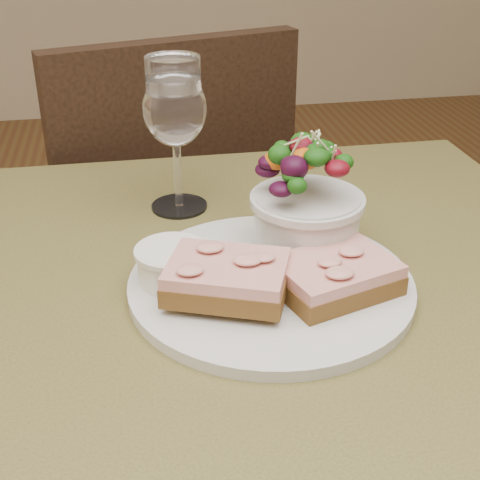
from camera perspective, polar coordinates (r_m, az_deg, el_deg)
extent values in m
cube|color=#4A3E1F|center=(0.67, 0.55, -6.79)|extent=(0.80, 0.80, 0.04)
cylinder|color=black|center=(1.18, -19.71, -13.57)|extent=(0.05, 0.05, 0.71)
cylinder|color=black|center=(1.24, 13.30, -10.24)|extent=(0.05, 0.05, 0.71)
cube|color=black|center=(1.40, -7.66, -0.31)|extent=(0.52, 0.52, 0.04)
cube|color=black|center=(1.14, -5.16, 5.52)|extent=(0.41, 0.16, 0.45)
cube|color=black|center=(1.52, -7.11, -7.78)|extent=(0.45, 0.45, 0.45)
cylinder|color=silver|center=(0.67, 2.64, -3.79)|extent=(0.29, 0.29, 0.01)
cube|color=#472813|center=(0.66, 8.09, -3.46)|extent=(0.13, 0.11, 0.02)
cube|color=beige|center=(0.65, 8.18, -2.28)|extent=(0.13, 0.11, 0.01)
cube|color=#472813|center=(0.63, -1.09, -3.66)|extent=(0.13, 0.12, 0.02)
cube|color=beige|center=(0.62, -1.11, -2.44)|extent=(0.13, 0.11, 0.01)
cylinder|color=silver|center=(0.66, -5.83, -2.08)|extent=(0.07, 0.07, 0.04)
cylinder|color=brown|center=(0.66, -5.89, -0.95)|extent=(0.06, 0.06, 0.01)
cylinder|color=silver|center=(0.72, 5.68, 1.59)|extent=(0.11, 0.11, 0.06)
ellipsoid|color=#0D3509|center=(0.69, 5.90, 5.72)|extent=(0.10, 0.10, 0.06)
ellipsoid|color=#0D3509|center=(0.71, -3.59, -0.72)|extent=(0.04, 0.04, 0.01)
sphere|color=maroon|center=(0.70, -4.71, -0.86)|extent=(0.02, 0.02, 0.02)
cylinder|color=white|center=(0.85, -5.20, 2.89)|extent=(0.07, 0.07, 0.00)
cylinder|color=white|center=(0.83, -5.34, 5.83)|extent=(0.01, 0.01, 0.09)
ellipsoid|color=white|center=(0.80, -5.60, 11.13)|extent=(0.08, 0.08, 0.09)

